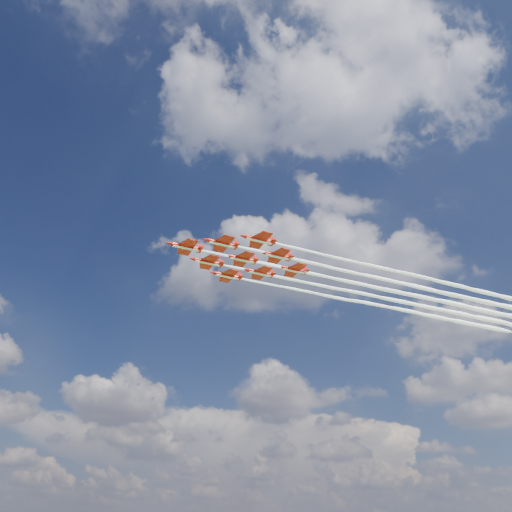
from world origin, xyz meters
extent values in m
cylinder|color=#B7110A|center=(-15.84, -13.31, 78.18)|extent=(7.31, 6.25, 1.17)
cone|color=#B7110A|center=(-19.95, -16.65, 78.18)|extent=(2.38, 2.24, 1.17)
cone|color=#B7110A|center=(-11.98, -10.17, 78.18)|extent=(1.90, 1.83, 1.06)
ellipsoid|color=black|center=(-17.48, -14.65, 78.66)|extent=(2.32, 2.14, 0.76)
cube|color=#B7110A|center=(-15.43, -12.98, 78.13)|extent=(8.78, 9.70, 0.15)
cube|color=#B7110A|center=(-12.55, -10.64, 78.18)|extent=(3.56, 3.90, 0.13)
cube|color=#B7110A|center=(-12.39, -10.50, 79.14)|extent=(1.41, 1.18, 1.91)
cube|color=white|center=(-15.84, -13.31, 77.65)|extent=(6.77, 5.75, 0.13)
cylinder|color=#B7110A|center=(-4.85, -12.52, 78.18)|extent=(7.31, 6.25, 1.17)
cone|color=#B7110A|center=(-8.96, -15.86, 78.18)|extent=(2.38, 2.24, 1.17)
cone|color=#B7110A|center=(-0.99, -9.38, 78.18)|extent=(1.90, 1.83, 1.06)
ellipsoid|color=black|center=(-6.50, -13.86, 78.66)|extent=(2.32, 2.14, 0.76)
cube|color=#B7110A|center=(-4.44, -12.19, 78.13)|extent=(8.78, 9.70, 0.15)
cube|color=#B7110A|center=(-1.56, -9.84, 78.18)|extent=(3.56, 3.90, 0.13)
cube|color=#B7110A|center=(-1.40, -9.71, 79.14)|extent=(1.41, 1.18, 1.91)
cube|color=white|center=(-4.85, -12.52, 77.65)|extent=(6.77, 5.75, 0.13)
cylinder|color=#B7110A|center=(-12.82, -2.72, 78.18)|extent=(7.31, 6.25, 1.17)
cone|color=#B7110A|center=(-16.93, -6.06, 78.18)|extent=(2.38, 2.24, 1.17)
cone|color=#B7110A|center=(-8.96, 0.43, 78.18)|extent=(1.90, 1.83, 1.06)
ellipsoid|color=black|center=(-14.47, -4.05, 78.66)|extent=(2.32, 2.14, 0.76)
cube|color=#B7110A|center=(-12.41, -2.38, 78.13)|extent=(8.78, 9.70, 0.15)
cube|color=#B7110A|center=(-9.53, -0.04, 78.18)|extent=(3.56, 3.90, 0.13)
cube|color=#B7110A|center=(-9.37, 0.09, 79.14)|extent=(1.41, 1.18, 1.91)
cube|color=white|center=(-12.82, -2.72, 77.65)|extent=(6.77, 5.75, 0.13)
cylinder|color=#B7110A|center=(6.14, -11.73, 78.18)|extent=(7.31, 6.25, 1.17)
cone|color=#B7110A|center=(2.02, -15.07, 78.18)|extent=(2.38, 2.24, 1.17)
cone|color=#B7110A|center=(10.00, -8.58, 78.18)|extent=(1.90, 1.83, 1.06)
ellipsoid|color=black|center=(4.49, -13.06, 78.66)|extent=(2.32, 2.14, 0.76)
cube|color=#B7110A|center=(6.55, -11.39, 78.13)|extent=(8.78, 9.70, 0.15)
cube|color=#B7110A|center=(9.42, -9.05, 78.18)|extent=(3.56, 3.90, 0.13)
cube|color=#B7110A|center=(9.59, -8.92, 79.14)|extent=(1.41, 1.18, 1.91)
cube|color=white|center=(6.14, -11.73, 77.65)|extent=(6.77, 5.75, 0.13)
cylinder|color=#B7110A|center=(-1.83, -1.92, 78.18)|extent=(7.31, 6.25, 1.17)
cone|color=#B7110A|center=(-5.95, -5.27, 78.18)|extent=(2.38, 2.24, 1.17)
cone|color=#B7110A|center=(2.03, 1.22, 78.18)|extent=(1.90, 1.83, 1.06)
ellipsoid|color=black|center=(-3.48, -3.26, 78.66)|extent=(2.32, 2.14, 0.76)
cube|color=#B7110A|center=(-1.42, -1.59, 78.13)|extent=(8.78, 9.70, 0.15)
cube|color=#B7110A|center=(1.45, 0.75, 78.18)|extent=(3.56, 3.90, 0.13)
cube|color=#B7110A|center=(1.62, 0.88, 79.14)|extent=(1.41, 1.18, 1.91)
cube|color=white|center=(-1.83, -1.92, 77.65)|extent=(6.77, 5.75, 0.13)
cylinder|color=#B7110A|center=(-9.81, 7.88, 78.18)|extent=(7.31, 6.25, 1.17)
cone|color=#B7110A|center=(-13.92, 4.54, 78.18)|extent=(2.38, 2.24, 1.17)
cone|color=#B7110A|center=(-5.94, 11.02, 78.18)|extent=(1.90, 1.83, 1.06)
ellipsoid|color=black|center=(-11.45, 6.54, 78.66)|extent=(2.32, 2.14, 0.76)
cube|color=#B7110A|center=(-9.39, 8.21, 78.13)|extent=(8.78, 9.70, 0.15)
cube|color=#B7110A|center=(-6.52, 10.55, 78.18)|extent=(3.56, 3.90, 0.13)
cube|color=#B7110A|center=(-6.35, 10.69, 79.14)|extent=(1.41, 1.18, 1.91)
cube|color=white|center=(-9.81, 7.88, 77.65)|extent=(6.77, 5.75, 0.13)
cylinder|color=#B7110A|center=(9.15, -1.13, 78.18)|extent=(7.31, 6.25, 1.17)
cone|color=#B7110A|center=(5.04, -4.47, 78.18)|extent=(2.38, 2.24, 1.17)
cone|color=#B7110A|center=(13.02, 2.01, 78.18)|extent=(1.90, 1.83, 1.06)
ellipsoid|color=black|center=(7.51, -2.47, 78.66)|extent=(2.32, 2.14, 0.76)
cube|color=#B7110A|center=(9.56, -0.80, 78.13)|extent=(8.78, 9.70, 0.15)
cube|color=#B7110A|center=(12.44, 1.54, 78.18)|extent=(3.56, 3.90, 0.13)
cube|color=#B7110A|center=(12.61, 1.68, 79.14)|extent=(1.41, 1.18, 1.91)
cube|color=white|center=(9.15, -1.13, 77.65)|extent=(6.77, 5.75, 0.13)
cylinder|color=#B7110A|center=(1.18, 8.67, 78.18)|extent=(7.31, 6.25, 1.17)
cone|color=#B7110A|center=(-2.93, 5.33, 78.18)|extent=(2.38, 2.24, 1.17)
cone|color=#B7110A|center=(5.05, 11.81, 78.18)|extent=(1.90, 1.83, 1.06)
ellipsoid|color=black|center=(-0.46, 7.33, 78.66)|extent=(2.32, 2.14, 0.76)
cube|color=#B7110A|center=(1.59, 9.01, 78.13)|extent=(8.78, 9.70, 0.15)
cube|color=#B7110A|center=(4.47, 11.35, 78.18)|extent=(3.56, 3.90, 0.13)
cube|color=#B7110A|center=(4.64, 11.48, 79.14)|extent=(1.41, 1.18, 1.91)
cube|color=white|center=(1.18, 8.67, 77.65)|extent=(6.77, 5.75, 0.13)
cylinder|color=#B7110A|center=(12.17, 9.46, 78.18)|extent=(7.31, 6.25, 1.17)
cone|color=#B7110A|center=(8.06, 6.12, 78.18)|extent=(2.38, 2.24, 1.17)
cone|color=#B7110A|center=(16.04, 12.61, 78.18)|extent=(1.90, 1.83, 1.06)
ellipsoid|color=black|center=(10.53, 8.13, 78.66)|extent=(2.32, 2.14, 0.76)
cube|color=#B7110A|center=(12.58, 9.80, 78.13)|extent=(8.78, 9.70, 0.15)
cube|color=#B7110A|center=(15.46, 12.14, 78.18)|extent=(3.56, 3.90, 0.13)
cube|color=#B7110A|center=(15.62, 12.27, 79.14)|extent=(1.41, 1.18, 1.91)
cube|color=white|center=(12.17, 9.46, 77.65)|extent=(6.77, 5.75, 0.13)
camera|label=1|loc=(37.15, -131.56, 4.00)|focal=35.00mm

